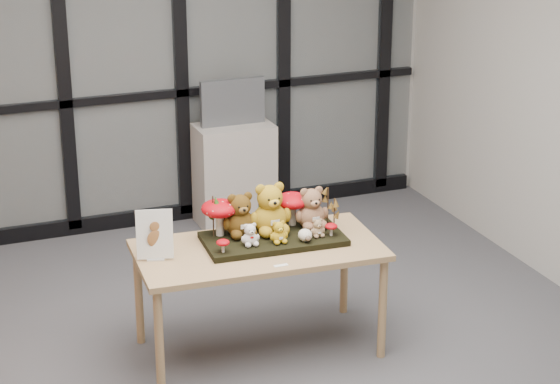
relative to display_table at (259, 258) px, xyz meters
name	(u,v)px	position (x,y,z in m)	size (l,w,h in m)	color
floor	(232,374)	(-0.25, -0.22, -0.61)	(5.00, 5.00, 0.00)	#4F4F54
room_shell	(227,95)	(-0.25, -0.22, 1.07)	(5.00, 5.00, 5.00)	#ACA9A2
glass_partition	(122,50)	(-0.25, 2.25, 0.81)	(4.90, 0.06, 2.78)	#2D383F
display_table	(259,258)	(0.00, 0.00, 0.00)	(1.48, 0.81, 0.68)	tan
diorama_tray	(273,239)	(0.11, 0.05, 0.09)	(0.83, 0.41, 0.04)	black
bear_pooh_yellow	(270,205)	(0.12, 0.12, 0.27)	(0.26, 0.24, 0.34)	#B1871A
bear_brown_medium	(240,212)	(-0.06, 0.14, 0.25)	(0.22, 0.20, 0.29)	#4F340E
bear_tan_back	(311,205)	(0.38, 0.10, 0.24)	(0.21, 0.19, 0.28)	#8C6042
bear_small_yellow	(279,231)	(0.11, -0.05, 0.18)	(0.11, 0.10, 0.15)	gold
bear_white_bow	(250,233)	(-0.06, -0.03, 0.18)	(0.11, 0.10, 0.15)	white
bear_beige_small	(318,227)	(0.36, -0.05, 0.16)	(0.09, 0.08, 0.12)	#977753
plush_cream_hedgehog	(305,235)	(0.26, -0.09, 0.14)	(0.06, 0.06, 0.08)	silver
mushroom_back_left	(220,216)	(-0.18, 0.18, 0.22)	(0.22, 0.22, 0.24)	#A3050D
mushroom_back_right	(292,207)	(0.28, 0.17, 0.22)	(0.20, 0.20, 0.23)	#A3050D
mushroom_front_left	(223,245)	(-0.24, -0.07, 0.15)	(0.08, 0.08, 0.09)	#A3050D
mushroom_front_right	(331,229)	(0.44, -0.07, 0.15)	(0.08, 0.08, 0.08)	#A3050D
sprig_green_far_left	(213,216)	(-0.22, 0.18, 0.23)	(0.05, 0.05, 0.26)	#13380C
sprig_green_mid_left	(225,216)	(-0.13, 0.22, 0.20)	(0.05, 0.05, 0.20)	#13380C
sprig_dry_far_right	(328,206)	(0.49, 0.11, 0.22)	(0.05, 0.05, 0.23)	brown
sprig_dry_mid_right	(334,214)	(0.49, 0.01, 0.20)	(0.05, 0.05, 0.20)	brown
sprig_green_centre	(259,213)	(0.08, 0.21, 0.20)	(0.05, 0.05, 0.18)	#13380C
sign_holder	(155,237)	(-0.61, 0.05, 0.21)	(0.21, 0.10, 0.30)	silver
label_card	(281,265)	(0.03, -0.29, 0.07)	(0.08, 0.03, 0.00)	white
cabinet	(234,174)	(0.55, 2.03, -0.21)	(0.61, 0.35, 0.81)	#AEA49B
monitor	(233,102)	(0.55, 2.05, 0.38)	(0.51, 0.05, 0.36)	#52555A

